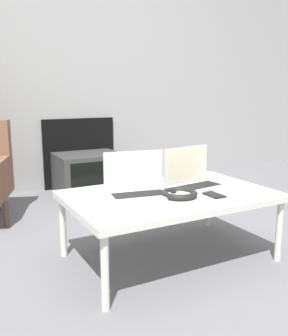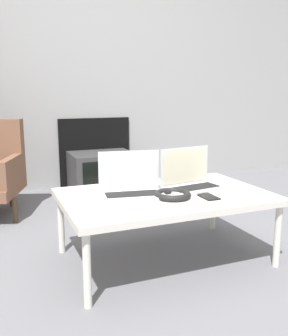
# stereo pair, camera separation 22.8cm
# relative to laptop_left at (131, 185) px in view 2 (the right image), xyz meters

# --- Properties ---
(ground_plane) EXTENTS (14.00, 14.00, 0.00)m
(ground_plane) POSITION_rel_laptop_left_xyz_m (0.18, -0.28, -0.44)
(ground_plane) COLOR slate
(wall_back) EXTENTS (7.00, 0.08, 2.60)m
(wall_back) POSITION_rel_laptop_left_xyz_m (0.18, 1.85, 0.85)
(wall_back) COLOR #999999
(wall_back) RESTS_ON ground_plane
(table) EXTENTS (1.11, 0.70, 0.38)m
(table) POSITION_rel_laptop_left_xyz_m (0.18, -0.04, -0.08)
(table) COLOR silver
(table) RESTS_ON ground_plane
(laptop_left) EXTENTS (0.36, 0.26, 0.23)m
(laptop_left) POSITION_rel_laptop_left_xyz_m (0.00, 0.00, 0.00)
(laptop_left) COLOR silver
(laptop_left) RESTS_ON table
(laptop_right) EXTENTS (0.36, 0.25, 0.23)m
(laptop_right) POSITION_rel_laptop_left_xyz_m (0.36, 0.00, 0.00)
(laptop_right) COLOR silver
(laptop_right) RESTS_ON table
(headphones) EXTENTS (0.19, 0.19, 0.03)m
(headphones) POSITION_rel_laptop_left_xyz_m (0.18, -0.13, -0.04)
(headphones) COLOR black
(headphones) RESTS_ON table
(phone) EXTENTS (0.07, 0.12, 0.01)m
(phone) POSITION_rel_laptop_left_xyz_m (0.35, -0.20, -0.05)
(phone) COLOR black
(phone) RESTS_ON table
(tv) EXTENTS (0.59, 0.47, 0.36)m
(tv) POSITION_rel_laptop_left_xyz_m (0.28, 1.56, -0.25)
(tv) COLOR #383838
(tv) RESTS_ON ground_plane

